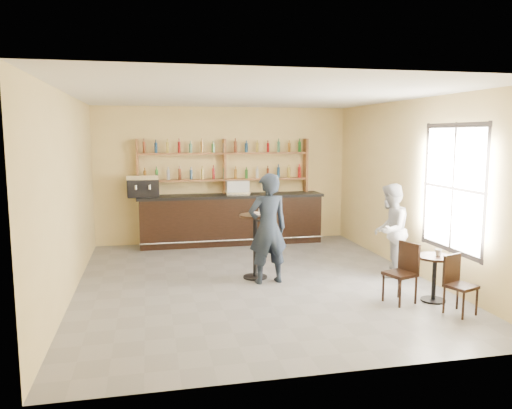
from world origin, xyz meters
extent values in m
plane|color=slate|center=(0.00, 0.00, 0.00)|extent=(7.00, 7.00, 0.00)
plane|color=white|center=(0.00, 0.00, 3.20)|extent=(7.00, 7.00, 0.00)
plane|color=#E8CB84|center=(0.00, 3.50, 1.60)|extent=(7.00, 0.00, 7.00)
plane|color=#E8CB84|center=(0.00, -3.50, 1.60)|extent=(7.00, 0.00, 7.00)
plane|color=#E8CB84|center=(-3.00, 0.00, 1.60)|extent=(0.00, 7.00, 7.00)
plane|color=#E8CB84|center=(3.00, 0.00, 1.60)|extent=(0.00, 7.00, 7.00)
plane|color=white|center=(2.99, -1.20, 1.70)|extent=(0.00, 2.00, 2.00)
cube|color=white|center=(0.06, 0.23, 1.16)|extent=(0.16, 0.16, 0.00)
torus|color=#D8954F|center=(0.07, 0.22, 1.18)|extent=(0.14, 0.14, 0.04)
imported|color=white|center=(0.20, 0.33, 1.20)|extent=(0.14, 0.14, 0.09)
imported|color=black|center=(0.21, -0.09, 0.95)|extent=(0.74, 0.53, 1.91)
imported|color=white|center=(2.54, -1.59, 0.77)|extent=(0.13, 0.13, 0.10)
imported|color=#A8A8AD|center=(2.48, -0.14, 0.84)|extent=(1.02, 1.03, 1.68)
camera|label=1|loc=(-1.77, -8.28, 2.55)|focal=35.00mm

